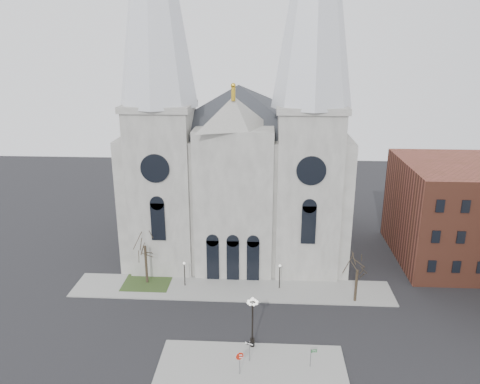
# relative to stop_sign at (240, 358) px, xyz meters

# --- Properties ---
(ground) EXTENTS (160.00, 160.00, 0.00)m
(ground) POSITION_rel_stop_sign_xyz_m (-1.93, 4.80, -1.87)
(ground) COLOR black
(ground) RESTS_ON ground
(sidewalk_near) EXTENTS (18.00, 10.00, 0.14)m
(sidewalk_near) POSITION_rel_stop_sign_xyz_m (1.07, -0.20, -1.80)
(sidewalk_near) COLOR gray
(sidewalk_near) RESTS_ON ground
(sidewalk_far) EXTENTS (40.00, 6.00, 0.14)m
(sidewalk_far) POSITION_rel_stop_sign_xyz_m (-1.93, 15.80, -1.80)
(sidewalk_far) COLOR gray
(sidewalk_far) RESTS_ON ground
(grass_patch) EXTENTS (6.00, 5.00, 0.18)m
(grass_patch) POSITION_rel_stop_sign_xyz_m (-12.93, 16.80, -1.78)
(grass_patch) COLOR #2D411C
(grass_patch) RESTS_ON ground
(cathedral) EXTENTS (33.00, 26.66, 54.00)m
(cathedral) POSITION_rel_stop_sign_xyz_m (-1.93, 27.66, 16.61)
(cathedral) COLOR gray
(cathedral) RESTS_ON ground
(bg_building_brick) EXTENTS (14.00, 18.00, 14.00)m
(bg_building_brick) POSITION_rel_stop_sign_xyz_m (28.07, 26.80, 5.13)
(bg_building_brick) COLOR brown
(bg_building_brick) RESTS_ON ground
(tree_left) EXTENTS (3.20, 3.20, 7.50)m
(tree_left) POSITION_rel_stop_sign_xyz_m (-12.93, 16.80, 3.71)
(tree_left) COLOR black
(tree_left) RESTS_ON ground
(tree_right) EXTENTS (3.20, 3.20, 6.00)m
(tree_right) POSITION_rel_stop_sign_xyz_m (13.07, 13.80, 2.59)
(tree_right) COLOR black
(tree_right) RESTS_ON ground
(ped_lamp_left) EXTENTS (0.32, 0.32, 3.26)m
(ped_lamp_left) POSITION_rel_stop_sign_xyz_m (-7.93, 16.30, 0.46)
(ped_lamp_left) COLOR black
(ped_lamp_left) RESTS_ON sidewalk_far
(ped_lamp_right) EXTENTS (0.32, 0.32, 3.26)m
(ped_lamp_right) POSITION_rel_stop_sign_xyz_m (4.07, 16.30, 0.46)
(ped_lamp_right) COLOR black
(ped_lamp_right) RESTS_ON sidewalk_far
(stop_sign) EXTENTS (0.87, 0.11, 2.42)m
(stop_sign) POSITION_rel_stop_sign_xyz_m (0.00, 0.00, 0.00)
(stop_sign) COLOR slate
(stop_sign) RESTS_ON sidewalk_near
(globe_lamp) EXTENTS (1.50, 1.50, 5.60)m
(globe_lamp) POSITION_rel_stop_sign_xyz_m (1.04, 4.30, 1.79)
(globe_lamp) COLOR black
(globe_lamp) RESTS_ON sidewalk_near
(one_way_sign) EXTENTS (0.90, 0.42, 2.20)m
(one_way_sign) POSITION_rel_stop_sign_xyz_m (0.85, 1.97, -0.24)
(one_way_sign) COLOR slate
(one_way_sign) RESTS_ON sidewalk_near
(street_name_sign) EXTENTS (0.62, 0.16, 1.95)m
(street_name_sign) POSITION_rel_stop_sign_xyz_m (6.74, 1.45, -0.56)
(street_name_sign) COLOR slate
(street_name_sign) RESTS_ON sidewalk_near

